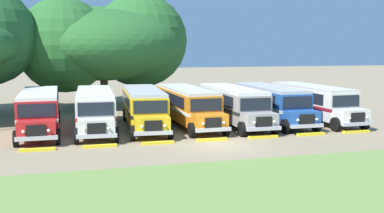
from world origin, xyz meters
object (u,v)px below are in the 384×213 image
at_px(parked_bus_slot_1, 95,108).
at_px(parked_bus_slot_2, 144,106).
at_px(parked_bus_slot_0, 40,109).
at_px(parked_bus_slot_5, 271,102).
at_px(parked_bus_slot_3, 188,104).
at_px(parked_bus_slot_4, 233,104).
at_px(broad_shade_tree, 106,43).
at_px(parked_bus_slot_6, 313,101).

relative_size(parked_bus_slot_1, parked_bus_slot_2, 1.00).
distance_m(parked_bus_slot_0, parked_bus_slot_2, 7.31).
relative_size(parked_bus_slot_0, parked_bus_slot_5, 1.00).
relative_size(parked_bus_slot_2, parked_bus_slot_3, 1.00).
bearing_deg(parked_bus_slot_4, parked_bus_slot_5, 93.23).
bearing_deg(parked_bus_slot_5, parked_bus_slot_1, -90.07).
relative_size(parked_bus_slot_0, parked_bus_slot_4, 1.00).
bearing_deg(parked_bus_slot_2, parked_bus_slot_4, 90.38).
height_order(parked_bus_slot_0, parked_bus_slot_1, same).
bearing_deg(broad_shade_tree, parked_bus_slot_6, -42.05).
distance_m(parked_bus_slot_0, broad_shade_tree, 15.15).
bearing_deg(parked_bus_slot_2, parked_bus_slot_3, 95.99).
xyz_separation_m(parked_bus_slot_0, parked_bus_slot_4, (14.16, -0.61, 0.00)).
distance_m(parked_bus_slot_5, broad_shade_tree, 18.56).
relative_size(parked_bus_slot_1, parked_bus_slot_5, 1.00).
height_order(parked_bus_slot_0, parked_bus_slot_6, same).
height_order(parked_bus_slot_1, parked_bus_slot_4, same).
bearing_deg(parked_bus_slot_3, parked_bus_slot_5, 85.28).
relative_size(parked_bus_slot_1, parked_bus_slot_6, 1.00).
distance_m(parked_bus_slot_3, parked_bus_slot_6, 10.38).
distance_m(parked_bus_slot_2, parked_bus_slot_4, 6.86).
height_order(parked_bus_slot_4, parked_bus_slot_5, same).
bearing_deg(parked_bus_slot_5, parked_bus_slot_3, -92.27).
xyz_separation_m(parked_bus_slot_1, parked_bus_slot_4, (10.39, -0.36, 0.00)).
relative_size(parked_bus_slot_2, parked_bus_slot_6, 1.00).
distance_m(parked_bus_slot_4, broad_shade_tree, 16.83).
relative_size(parked_bus_slot_3, parked_bus_slot_6, 1.00).
bearing_deg(parked_bus_slot_1, parked_bus_slot_6, 91.47).
height_order(parked_bus_slot_2, parked_bus_slot_3, same).
relative_size(parked_bus_slot_1, parked_bus_slot_4, 1.00).
distance_m(parked_bus_slot_1, parked_bus_slot_5, 13.69).
bearing_deg(parked_bus_slot_4, broad_shade_tree, -148.70).
distance_m(parked_bus_slot_1, parked_bus_slot_2, 3.54).
xyz_separation_m(parked_bus_slot_4, parked_bus_slot_5, (3.30, 0.19, 0.00)).
bearing_deg(parked_bus_slot_0, broad_shade_tree, 155.62).
xyz_separation_m(parked_bus_slot_5, parked_bus_slot_6, (3.60, -0.19, 0.00)).
height_order(parked_bus_slot_2, parked_bus_slot_4, same).
bearing_deg(parked_bus_slot_3, parked_bus_slot_0, -92.24).
bearing_deg(parked_bus_slot_2, parked_bus_slot_1, -85.68).
bearing_deg(parked_bus_slot_3, parked_bus_slot_6, 85.26).
bearing_deg(parked_bus_slot_0, parked_bus_slot_1, 85.36).
height_order(parked_bus_slot_1, parked_bus_slot_5, same).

